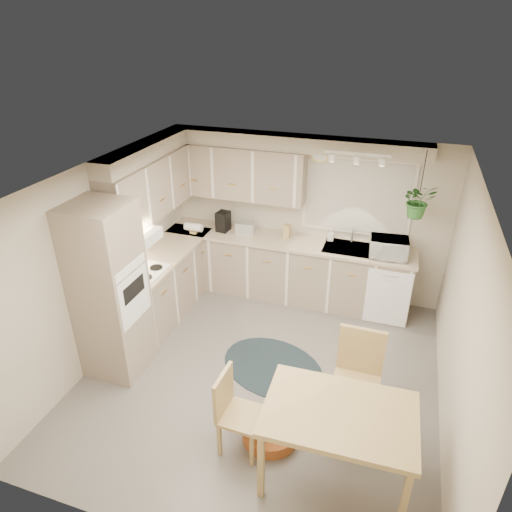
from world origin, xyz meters
name	(u,v)px	position (x,y,z in m)	size (l,w,h in m)	color
floor	(261,374)	(0.00, 0.00, 0.00)	(4.20, 4.20, 0.00)	#656159
ceiling	(263,181)	(0.00, 0.00, 2.40)	(4.20, 4.20, 0.00)	white
wall_back	(306,217)	(0.00, 2.10, 1.20)	(4.00, 0.04, 2.40)	#BCB19C
wall_front	(169,442)	(0.00, -2.10, 1.20)	(4.00, 0.04, 2.40)	#BCB19C
wall_left	(103,261)	(-2.00, 0.00, 1.20)	(0.04, 4.20, 2.40)	#BCB19C
wall_right	(462,324)	(2.00, 0.00, 1.20)	(0.04, 4.20, 2.40)	#BCB19C
base_cab_left	(166,283)	(-1.70, 0.88, 0.45)	(0.60, 1.85, 0.90)	gray
base_cab_back	(286,269)	(-0.20, 1.80, 0.45)	(3.60, 0.60, 0.90)	gray
counter_left	(164,254)	(-1.69, 0.88, 0.92)	(0.64, 1.89, 0.04)	tan
counter_back	(286,241)	(-0.20, 1.79, 0.92)	(3.64, 0.64, 0.04)	tan
oven_stack	(110,292)	(-1.68, -0.38, 1.05)	(0.65, 0.65, 2.10)	gray
wall_oven_face	(134,297)	(-1.35, -0.38, 1.05)	(0.02, 0.56, 0.58)	white
upper_cab_left	(152,186)	(-1.82, 1.00, 1.83)	(0.35, 2.00, 0.75)	gray
upper_cab_back	(237,172)	(-1.00, 1.93, 1.83)	(2.00, 0.35, 0.75)	gray
soffit_left	(147,150)	(-1.85, 1.00, 2.30)	(0.30, 2.00, 0.20)	#BCB19C
soffit_back	(293,143)	(-0.20, 1.95, 2.30)	(3.60, 0.30, 0.20)	#BCB19C
cooktop	(142,272)	(-1.68, 0.30, 0.94)	(0.52, 0.58, 0.02)	white
range_hood	(136,239)	(-1.70, 0.30, 1.40)	(0.40, 0.60, 0.14)	white
window_blinds	(357,197)	(0.70, 2.07, 1.60)	(1.40, 0.02, 1.00)	silver
window_frame	(357,197)	(0.70, 2.08, 1.60)	(1.50, 0.02, 1.10)	silver
sink	(349,251)	(0.70, 1.80, 0.90)	(0.70, 0.48, 0.10)	#AEB1B6
dishwasher_front	(387,298)	(1.30, 1.49, 0.42)	(0.58, 0.01, 0.83)	white
track_light_bar	(357,154)	(0.70, 1.55, 2.33)	(0.80, 0.04, 0.04)	white
wall_clock	(320,151)	(0.15, 2.07, 2.18)	(0.30, 0.30, 0.03)	#E0C74F
dining_table	(336,445)	(1.04, -1.08, 0.41)	(1.30, 0.86, 0.82)	tan
chair_left	(242,414)	(0.13, -1.03, 0.44)	(0.41, 0.41, 0.87)	tan
chair_back	(356,384)	(1.11, -0.39, 0.53)	(0.49, 0.49, 1.05)	tan
braided_rug	(273,367)	(0.09, 0.17, 0.01)	(1.32, 0.99, 0.01)	black
pet_bed	(270,433)	(0.36, -0.85, 0.06)	(0.56, 0.56, 0.13)	#B15523
microwave	(389,246)	(1.22, 1.70, 1.11)	(0.49, 0.27, 0.33)	white
soap_bottle	(331,238)	(0.41, 1.95, 0.98)	(0.08, 0.18, 0.08)	white
hanging_plant	(418,204)	(1.49, 1.70, 1.72)	(0.40, 0.44, 0.34)	#2F692A
coffee_maker	(223,221)	(-1.18, 1.80, 1.09)	(0.17, 0.20, 0.30)	black
toaster	(245,228)	(-0.84, 1.82, 1.02)	(0.28, 0.16, 0.17)	#AEB1B6
knife_block	(287,231)	(-0.21, 1.85, 1.04)	(0.09, 0.09, 0.20)	tan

